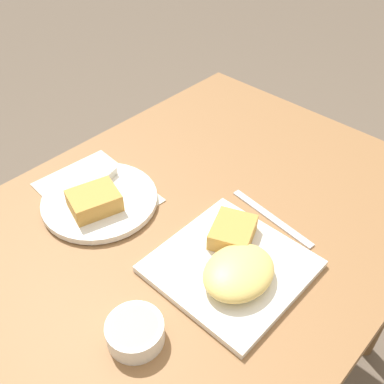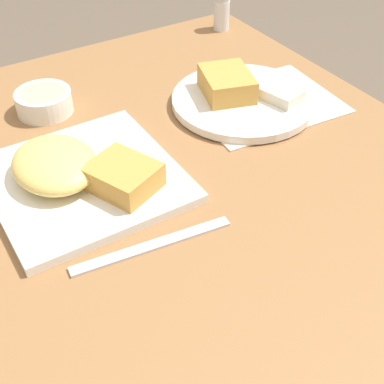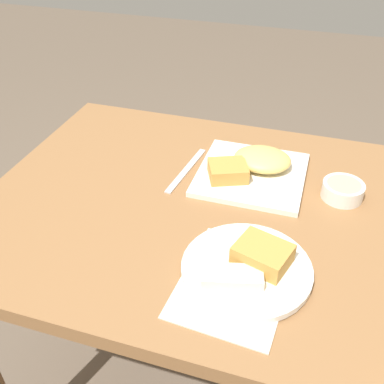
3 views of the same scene
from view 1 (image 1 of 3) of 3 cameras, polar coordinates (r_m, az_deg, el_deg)
name	(u,v)px [view 1 (image 1 of 3)]	position (r m, az deg, el deg)	size (l,w,h in m)	color
ground_plane	(201,376)	(1.58, 1.20, -22.30)	(8.00, 8.00, 0.00)	brown
dining_table	(205,239)	(1.03, 1.70, -6.03)	(1.02, 0.80, 0.74)	olive
menu_card	(97,192)	(1.03, -12.01, -0.05)	(0.21, 0.27, 0.00)	beige
plate_square_near	(234,264)	(0.84, 5.34, -9.04)	(0.26, 0.26, 0.06)	white
plate_oval_far	(98,199)	(0.99, -11.86, -0.82)	(0.25, 0.25, 0.05)	white
sauce_ramekin	(135,332)	(0.77, -7.23, -17.18)	(0.10, 0.10, 0.04)	white
butter_knife	(271,218)	(0.96, 10.06, -3.23)	(0.04, 0.22, 0.00)	silver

